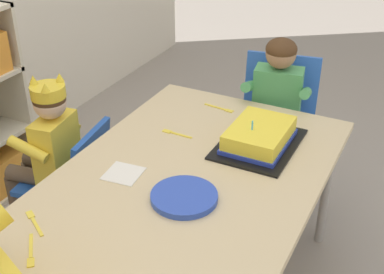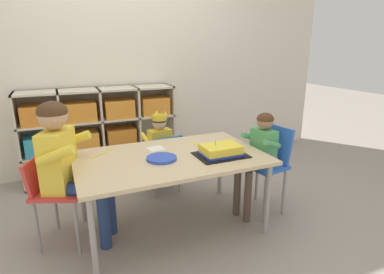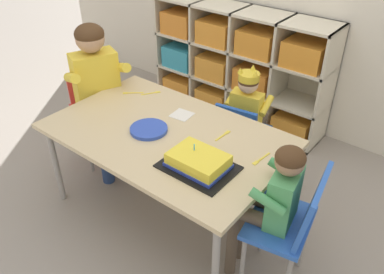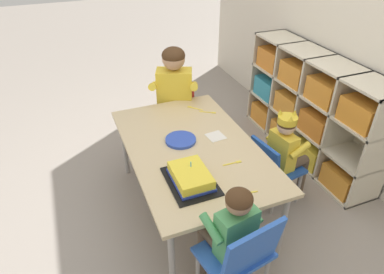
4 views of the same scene
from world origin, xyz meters
name	(u,v)px [view 1 (image 1 of 4)]	position (x,y,z in m)	size (l,w,h in m)	color
activity_table	(183,191)	(0.00, 0.00, 0.55)	(1.37, 0.86, 0.60)	#D1B789
classroom_chair_blue	(73,177)	(0.14, 0.61, 0.34)	(0.36, 0.38, 0.58)	#1E4CA8
child_with_crown	(47,144)	(0.13, 0.71, 0.49)	(0.32, 0.32, 0.80)	yellow
classroom_chair_guest_side	(277,118)	(0.84, -0.06, 0.46)	(0.37, 0.42, 0.74)	blue
guest_at_table_side	(275,109)	(0.73, -0.08, 0.56)	(0.32, 0.32, 0.87)	#4C9E5B
birthday_cake_on_tray	(259,137)	(0.34, -0.14, 0.63)	(0.37, 0.27, 0.12)	black
paper_plate_stack	(184,197)	(-0.09, -0.05, 0.61)	(0.22, 0.22, 0.02)	blue
paper_napkin_square	(123,173)	(-0.05, 0.21, 0.60)	(0.12, 0.12, 0.00)	white
fork_scattered_mid_table	(31,252)	(-0.50, 0.22, 0.60)	(0.11, 0.10, 0.00)	yellow
fork_near_child_seat	(34,222)	(-0.39, 0.30, 0.60)	(0.08, 0.12, 0.00)	yellow
fork_by_napkin	(175,133)	(0.28, 0.18, 0.60)	(0.02, 0.13, 0.00)	yellow
fork_at_table_front_edge	(221,108)	(0.56, 0.11, 0.60)	(0.03, 0.14, 0.00)	yellow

